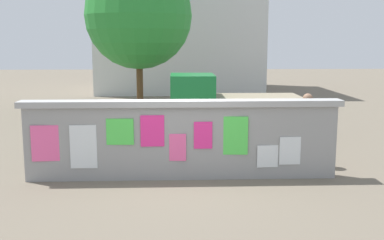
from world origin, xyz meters
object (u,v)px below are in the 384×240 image
(bicycle_near, at_px, (76,144))
(person_walking, at_px, (307,122))
(auto_rickshaw_truck, at_px, (228,108))
(motorcycle, at_px, (105,124))
(tree_roadside, at_px, (139,16))

(bicycle_near, height_order, person_walking, person_walking)
(auto_rickshaw_truck, xyz_separation_m, person_walking, (1.43, -2.77, 0.09))
(motorcycle, xyz_separation_m, bicycle_near, (-0.35, -2.25, -0.10))
(auto_rickshaw_truck, relative_size, motorcycle, 1.93)
(motorcycle, bearing_deg, auto_rickshaw_truck, -3.06)
(bicycle_near, xyz_separation_m, person_walking, (5.24, -0.71, 0.62))
(tree_roadside, bearing_deg, person_walking, -62.78)
(auto_rickshaw_truck, bearing_deg, person_walking, -62.67)
(motorcycle, height_order, person_walking, person_walking)
(motorcycle, height_order, bicycle_near, bicycle_near)
(auto_rickshaw_truck, relative_size, person_walking, 2.23)
(person_walking, bearing_deg, bicycle_near, 172.31)
(auto_rickshaw_truck, relative_size, tree_roadside, 0.62)
(auto_rickshaw_truck, distance_m, motorcycle, 3.49)
(person_walking, distance_m, tree_roadside, 9.72)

